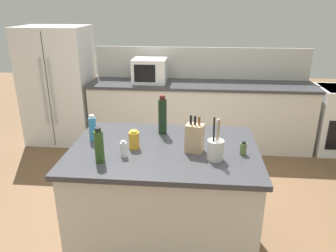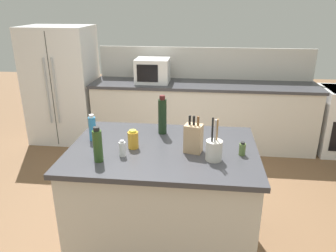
{
  "view_description": "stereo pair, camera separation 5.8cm",
  "coord_description": "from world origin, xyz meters",
  "px_view_note": "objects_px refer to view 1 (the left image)",
  "views": [
    {
      "loc": [
        0.24,
        -2.35,
        2.03
      ],
      "look_at": [
        0.0,
        0.35,
        0.99
      ],
      "focal_mm": 35.0,
      "sensor_mm": 36.0,
      "label": 1
    },
    {
      "loc": [
        0.3,
        -2.34,
        2.03
      ],
      "look_at": [
        0.0,
        0.35,
        0.99
      ],
      "focal_mm": 35.0,
      "sensor_mm": 36.0,
      "label": 2
    }
  ],
  "objects_px": {
    "microwave": "(150,71)",
    "utensil_crock": "(215,149)",
    "honey_jar": "(134,140)",
    "salt_shaker": "(124,149)",
    "refrigerator": "(59,85)",
    "olive_oil_bottle": "(99,146)",
    "knife_block": "(195,138)",
    "spice_jar_oregano": "(243,148)",
    "dish_soap_bottle": "(93,129)",
    "wine_bottle": "(162,116)"
  },
  "relations": [
    {
      "from": "microwave",
      "to": "utensil_crock",
      "type": "bearing_deg",
      "value": -70.91
    },
    {
      "from": "honey_jar",
      "to": "salt_shaker",
      "type": "xyz_separation_m",
      "value": [
        -0.05,
        -0.15,
        -0.01
      ]
    },
    {
      "from": "refrigerator",
      "to": "olive_oil_bottle",
      "type": "relative_size",
      "value": 6.45
    },
    {
      "from": "knife_block",
      "to": "utensil_crock",
      "type": "xyz_separation_m",
      "value": [
        0.15,
        -0.12,
        -0.03
      ]
    },
    {
      "from": "refrigerator",
      "to": "honey_jar",
      "type": "bearing_deg",
      "value": -55.42
    },
    {
      "from": "knife_block",
      "to": "spice_jar_oregano",
      "type": "bearing_deg",
      "value": 11.1
    },
    {
      "from": "knife_block",
      "to": "utensil_crock",
      "type": "height_order",
      "value": "utensil_crock"
    },
    {
      "from": "refrigerator",
      "to": "microwave",
      "type": "relative_size",
      "value": 3.65
    },
    {
      "from": "microwave",
      "to": "dish_soap_bottle",
      "type": "bearing_deg",
      "value": -94.67
    },
    {
      "from": "utensil_crock",
      "to": "dish_soap_bottle",
      "type": "distance_m",
      "value": 1.03
    },
    {
      "from": "utensil_crock",
      "to": "olive_oil_bottle",
      "type": "height_order",
      "value": "utensil_crock"
    },
    {
      "from": "honey_jar",
      "to": "olive_oil_bottle",
      "type": "relative_size",
      "value": 0.57
    },
    {
      "from": "refrigerator",
      "to": "microwave",
      "type": "xyz_separation_m",
      "value": [
        1.38,
        -0.05,
        0.26
      ]
    },
    {
      "from": "salt_shaker",
      "to": "refrigerator",
      "type": "bearing_deg",
      "value": 122.04
    },
    {
      "from": "dish_soap_bottle",
      "to": "salt_shaker",
      "type": "relative_size",
      "value": 1.77
    },
    {
      "from": "dish_soap_bottle",
      "to": "honey_jar",
      "type": "xyz_separation_m",
      "value": [
        0.37,
        -0.12,
        -0.03
      ]
    },
    {
      "from": "refrigerator",
      "to": "microwave",
      "type": "bearing_deg",
      "value": -2.13
    },
    {
      "from": "salt_shaker",
      "to": "olive_oil_bottle",
      "type": "relative_size",
      "value": 0.48
    },
    {
      "from": "refrigerator",
      "to": "wine_bottle",
      "type": "distance_m",
      "value": 2.64
    },
    {
      "from": "knife_block",
      "to": "honey_jar",
      "type": "bearing_deg",
      "value": -168.23
    },
    {
      "from": "honey_jar",
      "to": "olive_oil_bottle",
      "type": "xyz_separation_m",
      "value": [
        -0.2,
        -0.25,
        0.05
      ]
    },
    {
      "from": "salt_shaker",
      "to": "olive_oil_bottle",
      "type": "bearing_deg",
      "value": -147.09
    },
    {
      "from": "knife_block",
      "to": "olive_oil_bottle",
      "type": "bearing_deg",
      "value": -146.87
    },
    {
      "from": "microwave",
      "to": "wine_bottle",
      "type": "xyz_separation_m",
      "value": [
        0.38,
        -1.9,
        -0.01
      ]
    },
    {
      "from": "dish_soap_bottle",
      "to": "spice_jar_oregano",
      "type": "distance_m",
      "value": 1.22
    },
    {
      "from": "utensil_crock",
      "to": "salt_shaker",
      "type": "bearing_deg",
      "value": -178.85
    },
    {
      "from": "microwave",
      "to": "spice_jar_oregano",
      "type": "bearing_deg",
      "value": -65.46
    },
    {
      "from": "utensil_crock",
      "to": "dish_soap_bottle",
      "type": "height_order",
      "value": "utensil_crock"
    },
    {
      "from": "utensil_crock",
      "to": "microwave",
      "type": "bearing_deg",
      "value": 109.09
    },
    {
      "from": "olive_oil_bottle",
      "to": "spice_jar_oregano",
      "type": "bearing_deg",
      "value": 11.71
    },
    {
      "from": "honey_jar",
      "to": "refrigerator",
      "type": "bearing_deg",
      "value": 124.58
    },
    {
      "from": "refrigerator",
      "to": "microwave",
      "type": "distance_m",
      "value": 1.4
    },
    {
      "from": "spice_jar_oregano",
      "to": "olive_oil_bottle",
      "type": "xyz_separation_m",
      "value": [
        -1.04,
        -0.22,
        0.08
      ]
    },
    {
      "from": "microwave",
      "to": "utensil_crock",
      "type": "distance_m",
      "value": 2.51
    },
    {
      "from": "microwave",
      "to": "knife_block",
      "type": "bearing_deg",
      "value": -73.5
    },
    {
      "from": "refrigerator",
      "to": "dish_soap_bottle",
      "type": "relative_size",
      "value": 7.61
    },
    {
      "from": "honey_jar",
      "to": "utensil_crock",
      "type": "bearing_deg",
      "value": -12.61
    },
    {
      "from": "refrigerator",
      "to": "dish_soap_bottle",
      "type": "xyz_separation_m",
      "value": [
        1.21,
        -2.16,
        0.19
      ]
    },
    {
      "from": "refrigerator",
      "to": "wine_bottle",
      "type": "height_order",
      "value": "refrigerator"
    },
    {
      "from": "refrigerator",
      "to": "wine_bottle",
      "type": "xyz_separation_m",
      "value": [
        1.76,
        -1.95,
        0.25
      ]
    },
    {
      "from": "wine_bottle",
      "to": "olive_oil_bottle",
      "type": "xyz_separation_m",
      "value": [
        -0.39,
        -0.58,
        -0.04
      ]
    },
    {
      "from": "refrigerator",
      "to": "salt_shaker",
      "type": "height_order",
      "value": "refrigerator"
    },
    {
      "from": "dish_soap_bottle",
      "to": "salt_shaker",
      "type": "bearing_deg",
      "value": -40.46
    },
    {
      "from": "olive_oil_bottle",
      "to": "salt_shaker",
      "type": "bearing_deg",
      "value": 32.91
    },
    {
      "from": "refrigerator",
      "to": "spice_jar_oregano",
      "type": "xyz_separation_m",
      "value": [
        2.41,
        -2.32,
        0.14
      ]
    },
    {
      "from": "wine_bottle",
      "to": "honey_jar",
      "type": "height_order",
      "value": "wine_bottle"
    },
    {
      "from": "knife_block",
      "to": "spice_jar_oregano",
      "type": "distance_m",
      "value": 0.37
    },
    {
      "from": "refrigerator",
      "to": "olive_oil_bottle",
      "type": "distance_m",
      "value": 2.89
    },
    {
      "from": "refrigerator",
      "to": "utensil_crock",
      "type": "distance_m",
      "value": 3.27
    },
    {
      "from": "utensil_crock",
      "to": "wine_bottle",
      "type": "xyz_separation_m",
      "value": [
        -0.44,
        0.47,
        0.08
      ]
    }
  ]
}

